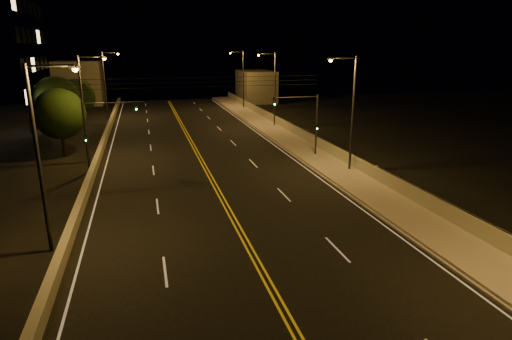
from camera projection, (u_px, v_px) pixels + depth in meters
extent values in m
cube|color=black|center=(222.00, 198.00, 30.45)|extent=(18.00, 120.00, 0.02)
cube|color=#A19486|center=(359.00, 184.00, 33.06)|extent=(3.60, 120.00, 0.30)
cube|color=#A19486|center=(337.00, 187.00, 32.62)|extent=(0.14, 120.00, 0.15)
cube|color=#9C9882|center=(379.00, 175.00, 33.28)|extent=(0.30, 120.00, 1.00)
cube|color=#9C9882|center=(80.00, 205.00, 28.04)|extent=(0.45, 120.00, 0.75)
cube|color=slate|center=(256.00, 86.00, 82.90)|extent=(6.00, 10.00, 5.89)
cube|color=slate|center=(79.00, 83.00, 78.47)|extent=(8.00, 8.00, 7.88)
cylinder|color=black|center=(380.00, 168.00, 33.13)|extent=(0.06, 120.00, 0.06)
cube|color=silver|center=(94.00, 209.00, 28.34)|extent=(0.12, 116.00, 0.00)
cube|color=silver|center=(333.00, 188.00, 32.55)|extent=(0.12, 116.00, 0.00)
cube|color=gold|center=(220.00, 198.00, 30.41)|extent=(0.12, 116.00, 0.00)
cube|color=gold|center=(224.00, 198.00, 30.48)|extent=(0.12, 116.00, 0.00)
cube|color=silver|center=(165.00, 271.00, 20.52)|extent=(0.12, 3.00, 0.00)
cube|color=silver|center=(157.00, 206.00, 28.88)|extent=(0.12, 3.00, 0.00)
cube|color=silver|center=(153.00, 170.00, 37.24)|extent=(0.12, 3.00, 0.00)
cube|color=silver|center=(151.00, 147.00, 45.60)|extent=(0.12, 3.00, 0.00)
cube|color=silver|center=(149.00, 132.00, 53.96)|extent=(0.12, 3.00, 0.00)
cube|color=silver|center=(148.00, 120.00, 62.31)|extent=(0.12, 3.00, 0.00)
cube|color=silver|center=(146.00, 112.00, 70.67)|extent=(0.12, 3.00, 0.00)
cube|color=silver|center=(146.00, 105.00, 79.03)|extent=(0.12, 3.00, 0.00)
cube|color=silver|center=(337.00, 249.00, 22.73)|extent=(0.12, 3.00, 0.00)
cube|color=silver|center=(284.00, 195.00, 31.08)|extent=(0.12, 3.00, 0.00)
cube|color=silver|center=(253.00, 163.00, 39.44)|extent=(0.12, 3.00, 0.00)
cube|color=silver|center=(233.00, 143.00, 47.80)|extent=(0.12, 3.00, 0.00)
cube|color=silver|center=(219.00, 128.00, 56.16)|extent=(0.12, 3.00, 0.00)
cube|color=silver|center=(209.00, 118.00, 64.52)|extent=(0.12, 3.00, 0.00)
cube|color=silver|center=(201.00, 110.00, 72.88)|extent=(0.12, 3.00, 0.00)
cube|color=silver|center=(194.00, 103.00, 81.24)|extent=(0.12, 3.00, 0.00)
cylinder|color=#2D2D33|center=(353.00, 116.00, 35.44)|extent=(0.20, 0.20, 9.67)
cylinder|color=#2D2D33|center=(344.00, 58.00, 33.86)|extent=(2.20, 0.12, 0.12)
cube|color=#2D2D33|center=(331.00, 59.00, 33.61)|extent=(0.50, 0.25, 0.14)
sphere|color=#FF9E2D|center=(331.00, 60.00, 33.64)|extent=(0.28, 0.28, 0.28)
cylinder|color=#2D2D33|center=(275.00, 91.00, 55.71)|extent=(0.20, 0.20, 9.67)
cylinder|color=#2D2D33|center=(267.00, 54.00, 54.13)|extent=(2.20, 0.12, 0.12)
cube|color=#2D2D33|center=(259.00, 54.00, 53.88)|extent=(0.50, 0.25, 0.14)
sphere|color=#FF9E2D|center=(259.00, 55.00, 53.91)|extent=(0.28, 0.28, 0.28)
cylinder|color=#2D2D33|center=(243.00, 81.00, 72.42)|extent=(0.20, 0.20, 9.67)
cylinder|color=#2D2D33|center=(237.00, 52.00, 70.84)|extent=(2.20, 0.12, 0.12)
cube|color=#2D2D33|center=(230.00, 52.00, 70.59)|extent=(0.50, 0.25, 0.14)
sphere|color=#FF9E2D|center=(230.00, 53.00, 70.62)|extent=(0.28, 0.28, 0.28)
cylinder|color=#2D2D33|center=(39.00, 162.00, 21.31)|extent=(0.20, 0.20, 9.67)
cylinder|color=#2D2D33|center=(50.00, 66.00, 20.28)|extent=(2.20, 0.12, 0.12)
cube|color=#2D2D33|center=(75.00, 67.00, 20.57)|extent=(0.50, 0.25, 0.14)
sphere|color=#FF9E2D|center=(75.00, 69.00, 20.59)|extent=(0.28, 0.28, 0.28)
cylinder|color=#2D2D33|center=(83.00, 111.00, 38.52)|extent=(0.20, 0.20, 9.67)
cylinder|color=#2D2D33|center=(91.00, 57.00, 37.49)|extent=(2.20, 0.12, 0.12)
cube|color=#2D2D33|center=(104.00, 58.00, 37.78)|extent=(0.50, 0.25, 0.14)
sphere|color=#FF9E2D|center=(104.00, 59.00, 37.81)|extent=(0.28, 0.28, 0.28)
cylinder|color=#2D2D33|center=(105.00, 86.00, 62.71)|extent=(0.20, 0.20, 9.67)
cylinder|color=#2D2D33|center=(110.00, 53.00, 61.67)|extent=(2.20, 0.12, 0.12)
cube|color=#2D2D33|center=(118.00, 53.00, 61.96)|extent=(0.50, 0.25, 0.14)
sphere|color=#FF9E2D|center=(118.00, 54.00, 61.99)|extent=(0.28, 0.28, 0.28)
cylinder|color=#2D2D33|center=(316.00, 126.00, 41.00)|extent=(0.18, 0.18, 6.07)
cylinder|color=#2D2D33|center=(292.00, 97.00, 39.60)|extent=(5.00, 0.10, 0.10)
cube|color=black|center=(274.00, 102.00, 39.27)|extent=(0.28, 0.18, 0.80)
sphere|color=#19FF4C|center=(275.00, 104.00, 39.24)|extent=(0.14, 0.14, 0.14)
cube|color=black|center=(317.00, 127.00, 40.87)|extent=(0.22, 0.14, 0.55)
cylinder|color=#2D2D33|center=(86.00, 137.00, 35.91)|extent=(0.18, 0.18, 6.07)
cylinder|color=#2D2D33|center=(114.00, 103.00, 35.73)|extent=(5.00, 0.10, 0.10)
cube|color=black|center=(136.00, 106.00, 36.26)|extent=(0.28, 0.18, 0.80)
sphere|color=#19FF4C|center=(136.00, 109.00, 36.23)|extent=(0.14, 0.14, 0.14)
cube|color=black|center=(86.00, 138.00, 35.78)|extent=(0.22, 0.14, 0.55)
cylinder|color=black|center=(200.00, 87.00, 37.33)|extent=(22.00, 0.03, 0.03)
cylinder|color=black|center=(200.00, 82.00, 37.22)|extent=(22.00, 0.03, 0.03)
cylinder|color=black|center=(200.00, 77.00, 37.10)|extent=(22.00, 0.03, 0.03)
cylinder|color=black|center=(64.00, 144.00, 42.00)|extent=(0.36, 0.36, 2.30)
sphere|color=black|center=(60.00, 114.00, 41.17)|extent=(4.86, 4.86, 4.86)
cylinder|color=black|center=(60.00, 126.00, 50.90)|extent=(0.36, 0.36, 2.48)
sphere|color=black|center=(56.00, 99.00, 49.99)|extent=(5.25, 5.25, 5.25)
cylinder|color=black|center=(79.00, 119.00, 56.70)|extent=(0.36, 0.36, 2.24)
sphere|color=black|center=(77.00, 97.00, 55.89)|extent=(4.73, 4.73, 4.73)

